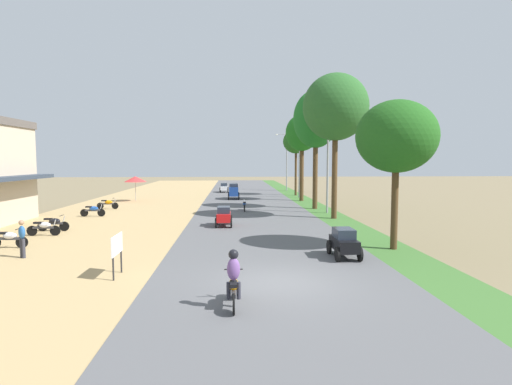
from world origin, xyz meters
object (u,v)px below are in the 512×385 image
object	(u,v)px
parked_motorbike_nearest	(9,238)
car_hatchback_black	(344,242)
streetlamp_far	(287,158)
car_hatchback_red	(224,215)
parked_motorbike_fourth	(93,210)
parked_motorbike_second	(44,227)
parked_motorbike_third	(54,223)
car_van_blue	(234,190)
median_tree_fourth	(302,134)
median_tree_nearest	(396,137)
motorbike_ahead_second	(244,205)
median_tree_fifth	(296,142)
median_tree_third	(316,120)
utility_pole_near	(316,156)
motorbike_foreground_rider	(234,280)
parked_motorbike_fifth	(108,203)
streetlamp_mid	(299,157)
median_tree_second	(336,108)
streetlamp_near	(328,158)
street_signboard	(117,247)
vendor_umbrella	(135,179)
car_sedan_white	(224,187)

from	to	relation	value
parked_motorbike_nearest	car_hatchback_black	distance (m)	15.46
streetlamp_far	car_hatchback_red	xyz separation A→B (m)	(-7.95, -29.80, -3.82)
parked_motorbike_fourth	streetlamp_far	bearing A→B (deg)	54.58
parked_motorbike_second	parked_motorbike_third	size ratio (longest dim) A/B	1.00
car_van_blue	median_tree_fourth	bearing A→B (deg)	-15.67
median_tree_nearest	car_hatchback_red	bearing A→B (deg)	139.08
parked_motorbike_third	car_van_blue	bearing A→B (deg)	60.73
streetlamp_far	motorbike_ahead_second	bearing A→B (deg)	-106.16
median_tree_fourth	median_tree_fifth	distance (m)	6.41
median_tree_third	motorbike_ahead_second	size ratio (longest dim) A/B	5.58
utility_pole_near	motorbike_foreground_rider	distance (m)	42.98
parked_motorbike_fifth	utility_pole_near	xyz separation A→B (m)	(21.52, 17.76, 4.19)
parked_motorbike_third	streetlamp_far	world-z (taller)	streetlamp_far
median_tree_fifth	streetlamp_mid	bearing A→B (deg)	-90.82
median_tree_second	median_tree_third	world-z (taller)	median_tree_second
parked_motorbike_second	streetlamp_far	distance (m)	37.17
median_tree_fifth	car_hatchback_black	size ratio (longest dim) A/B	3.87
parked_motorbike_nearest	parked_motorbike_fifth	distance (m)	15.33
utility_pole_near	parked_motorbike_nearest	bearing A→B (deg)	-122.97
median_tree_nearest	car_van_blue	distance (m)	26.01
parked_motorbike_fifth	streetlamp_near	size ratio (longest dim) A/B	0.24
streetlamp_far	car_van_blue	size ratio (longest dim) A/B	3.25
streetlamp_near	streetlamp_far	distance (m)	23.86
street_signboard	vendor_umbrella	distance (m)	27.48
median_tree_nearest	streetlamp_far	bearing A→B (deg)	90.14
median_tree_fourth	car_van_blue	distance (m)	9.28
utility_pole_near	motorbike_foreground_rider	xyz separation A→B (m)	(-10.93, -41.38, -3.88)
parked_motorbike_fourth	parked_motorbike_third	bearing A→B (deg)	-91.57
car_sedan_white	motorbike_ahead_second	size ratio (longest dim) A/B	1.26
vendor_umbrella	car_hatchback_black	xyz separation A→B (m)	(14.50, -24.61, -1.56)
median_tree_nearest	car_hatchback_black	bearing A→B (deg)	-151.15
parked_motorbike_fourth	car_van_blue	bearing A→B (deg)	50.65
median_tree_fifth	median_tree_nearest	bearing A→B (deg)	-89.90
parked_motorbike_fourth	motorbike_foreground_rider	size ratio (longest dim) A/B	1.00
median_tree_nearest	median_tree_fifth	distance (m)	29.04
median_tree_nearest	median_tree_fourth	bearing A→B (deg)	91.14
parked_motorbike_fifth	median_tree_fifth	size ratio (longest dim) A/B	0.23
utility_pole_near	car_hatchback_black	distance (m)	36.59
median_tree_fourth	car_hatchback_red	xyz separation A→B (m)	(-7.59, -15.67, -6.13)
streetlamp_mid	motorbike_foreground_rider	world-z (taller)	streetlamp_mid
streetlamp_far	motorbike_foreground_rider	size ratio (longest dim) A/B	4.35
street_signboard	parked_motorbike_third	bearing A→B (deg)	123.45
car_sedan_white	motorbike_foreground_rider	xyz separation A→B (m)	(1.14, -40.99, 0.11)
streetlamp_far	car_van_blue	distance (m)	14.64
median_tree_nearest	car_hatchback_red	distance (m)	11.56
parked_motorbike_nearest	streetlamp_mid	world-z (taller)	streetlamp_mid
street_signboard	car_van_blue	distance (m)	28.68
car_hatchback_black	motorbike_ahead_second	size ratio (longest dim) A/B	1.11
parked_motorbike_nearest	median_tree_nearest	xyz separation A→B (m)	(18.00, -1.21, 4.69)
median_tree_nearest	car_sedan_white	xyz separation A→B (m)	(-8.60, 33.90, -4.51)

